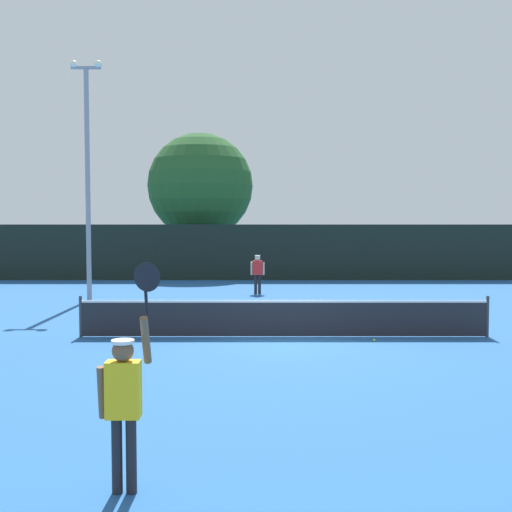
% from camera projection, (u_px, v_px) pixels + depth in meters
% --- Properties ---
extents(ground_plane, '(120.00, 120.00, 0.00)m').
position_uv_depth(ground_plane, '(282.00, 337.00, 16.63)').
color(ground_plane, '#235693').
extents(tennis_net, '(10.63, 0.08, 1.07)m').
position_uv_depth(tennis_net, '(282.00, 317.00, 16.60)').
color(tennis_net, '#232328').
rests_on(tennis_net, ground).
extents(perimeter_fence, '(35.89, 0.12, 2.77)m').
position_uv_depth(perimeter_fence, '(268.00, 252.00, 31.96)').
color(perimeter_fence, black).
rests_on(perimeter_fence, ground).
extents(player_serving, '(0.68, 0.40, 2.59)m').
position_uv_depth(player_serving, '(122.00, 392.00, 7.13)').
color(player_serving, yellow).
rests_on(player_serving, ground).
extents(player_receiving, '(0.57, 0.23, 1.57)m').
position_uv_depth(player_receiving, '(255.00, 270.00, 26.12)').
color(player_receiving, red).
rests_on(player_receiving, ground).
extents(tennis_ball, '(0.07, 0.07, 0.07)m').
position_uv_depth(tennis_ball, '(372.00, 340.00, 16.02)').
color(tennis_ball, '#CCE033').
rests_on(tennis_ball, ground).
extents(light_pole, '(1.18, 0.28, 8.89)m').
position_uv_depth(light_pole, '(85.00, 166.00, 23.77)').
color(light_pole, gray).
rests_on(light_pole, ground).
extents(large_tree, '(5.82, 5.82, 7.79)m').
position_uv_depth(large_tree, '(198.00, 186.00, 35.49)').
color(large_tree, brown).
rests_on(large_tree, ground).
extents(parked_car_near, '(2.27, 4.35, 1.69)m').
position_uv_depth(parked_car_near, '(375.00, 258.00, 37.27)').
color(parked_car_near, black).
rests_on(parked_car_near, ground).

